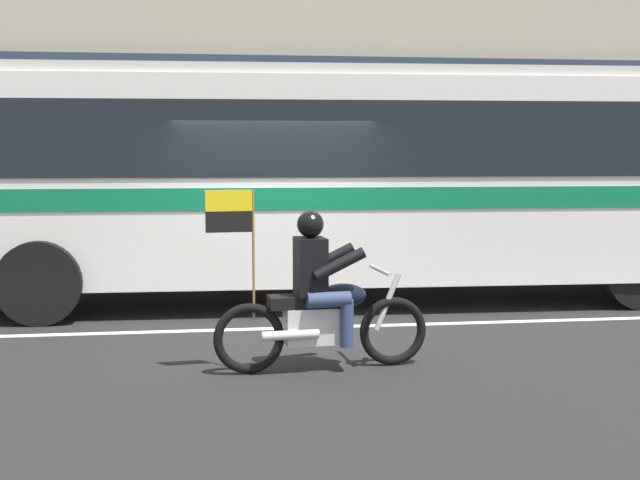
{
  "coord_description": "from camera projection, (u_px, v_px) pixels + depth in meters",
  "views": [
    {
      "loc": [
        -0.81,
        -10.46,
        2.17
      ],
      "look_at": [
        0.48,
        -0.83,
        1.09
      ],
      "focal_mm": 46.95,
      "sensor_mm": 36.0,
      "label": 1
    }
  ],
  "objects": [
    {
      "name": "ground_plane",
      "position": [
        274.0,
        318.0,
        10.65
      ],
      "size": [
        60.0,
        60.0,
        0.0
      ],
      "primitive_type": "plane",
      "color": "black"
    },
    {
      "name": "lane_center_stripe",
      "position": [
        278.0,
        328.0,
        10.06
      ],
      "size": [
        26.6,
        0.14,
        0.01
      ],
      "primitive_type": "cube",
      "color": "silver",
      "rests_on": "ground_plane"
    },
    {
      "name": "motorcycle_with_rider",
      "position": [
        320.0,
        303.0,
        8.15
      ],
      "size": [
        2.19,
        0.65,
        1.78
      ],
      "color": "black",
      "rests_on": "ground_plane"
    },
    {
      "name": "sidewalk_curb",
      "position": [
        253.0,
        260.0,
        15.67
      ],
      "size": [
        28.0,
        3.8,
        0.15
      ],
      "primitive_type": "cube",
      "color": "#A39E93",
      "rests_on": "ground_plane"
    },
    {
      "name": "transit_bus",
      "position": [
        356.0,
        168.0,
        11.79
      ],
      "size": [
        13.43,
        2.96,
        3.22
      ],
      "color": "white",
      "rests_on": "ground_plane"
    },
    {
      "name": "office_building_facade",
      "position": [
        245.0,
        21.0,
        17.4
      ],
      "size": [
        28.0,
        0.89,
        9.56
      ],
      "color": "gray",
      "rests_on": "ground_plane"
    },
    {
      "name": "fire_hydrant",
      "position": [
        533.0,
        240.0,
        14.96
      ],
      "size": [
        0.22,
        0.3,
        0.75
      ],
      "color": "red",
      "rests_on": "sidewalk_curb"
    }
  ]
}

